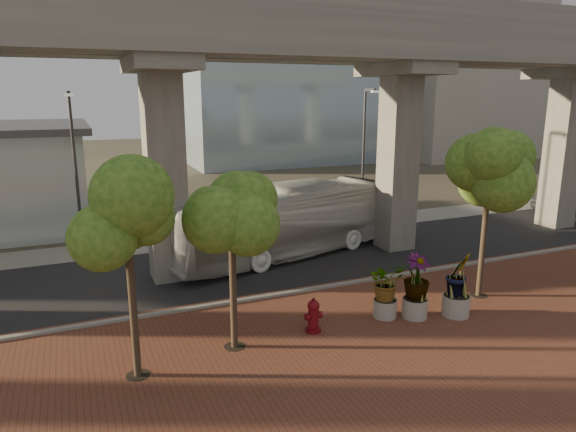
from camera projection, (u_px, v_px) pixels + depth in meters
name	position (u px, v px, depth m)	size (l,w,h in m)	color
ground	(309.00, 274.00, 23.72)	(160.00, 160.00, 0.00)	#3A352A
brick_plaza	(416.00, 351.00, 16.55)	(70.00, 13.00, 0.06)	brown
asphalt_road	(292.00, 261.00, 25.51)	(90.00, 8.00, 0.04)	black
curb_strip	(329.00, 287.00, 21.91)	(70.00, 0.25, 0.16)	gray
far_sidewalk	(255.00, 234.00, 30.43)	(90.00, 3.00, 0.06)	gray
transit_viaduct	(293.00, 112.00, 23.83)	(72.00, 5.60, 12.40)	gray
midrise_block	(454.00, 64.00, 67.64)	(18.00, 16.00, 24.00)	#9D978D
transit_bus	(286.00, 222.00, 25.94)	(3.04, 12.94, 3.61)	silver
parked_car	(572.00, 202.00, 35.48)	(1.79, 5.15, 1.69)	black
fire_hydrant	(313.00, 316.00, 17.71)	(0.61, 0.55, 1.21)	maroon
planter_front	(386.00, 284.00, 18.73)	(1.92, 1.92, 2.11)	#A9A198
planter_right	(416.00, 280.00, 18.66)	(2.26, 2.26, 2.42)	#A8A397
planter_left	(458.00, 277.00, 18.81)	(2.23, 2.23, 2.45)	#ABA69A
street_tree_far_west	(126.00, 217.00, 13.94)	(3.50, 3.50, 6.40)	#4B3C2B
street_tree_near_west	(231.00, 217.00, 15.75)	(3.10, 3.10, 5.81)	#4B3C2B
street_tree_near_east	(490.00, 168.00, 19.80)	(4.27, 4.27, 7.24)	#4B3C2B
streetlamp_west	(75.00, 166.00, 24.25)	(0.41, 1.19, 8.21)	#2E2E33
streetlamp_east	(365.00, 148.00, 31.31)	(0.42, 1.21, 8.39)	#323237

